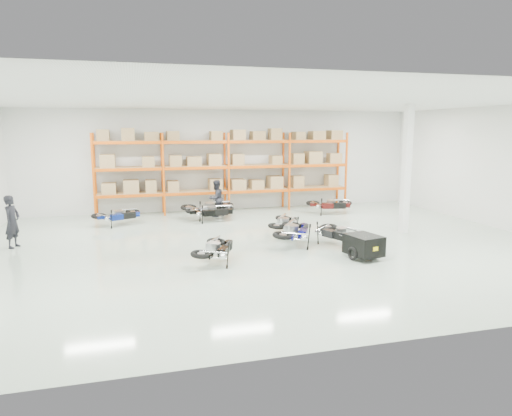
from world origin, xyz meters
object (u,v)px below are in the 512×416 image
object	(u,v)px
trailer	(364,245)
moto_blue_centre	(295,227)
moto_back_a	(118,212)
moto_back_b	(209,205)
moto_silver_left	(286,220)
moto_back_d	(330,202)
person_back	(216,198)
moto_touring_right	(339,229)
moto_black_far_left	(216,245)
person_left	(12,222)
moto_back_c	(211,208)

from	to	relation	value
trailer	moto_blue_centre	bearing A→B (deg)	111.94
trailer	moto_back_a	world-z (taller)	moto_back_a
moto_back_b	moto_silver_left	bearing A→B (deg)	-156.37
moto_back_d	person_back	size ratio (longest dim) A/B	1.13
moto_back_a	moto_back_b	xyz separation A→B (m)	(3.58, 0.40, 0.09)
moto_silver_left	moto_touring_right	distance (m)	2.24
moto_back_d	moto_black_far_left	bearing A→B (deg)	146.03
person_left	moto_back_b	bearing A→B (deg)	-45.19
moto_blue_centre	moto_back_d	bearing A→B (deg)	-96.22
trailer	person_left	size ratio (longest dim) A/B	1.03
trailer	moto_back_a	distance (m)	9.54
moto_touring_right	moto_back_a	bearing A→B (deg)	124.23
moto_back_b	person_back	size ratio (longest dim) A/B	1.25
moto_black_far_left	moto_back_d	size ratio (longest dim) A/B	0.95
moto_back_c	person_back	world-z (taller)	person_back
trailer	moto_silver_left	bearing A→B (deg)	95.68
moto_back_a	person_left	bearing A→B (deg)	106.52
moto_silver_left	moto_black_far_left	bearing A→B (deg)	71.31
moto_back_b	person_back	xyz separation A→B (m)	(0.37, 0.41, 0.18)
person_left	person_back	size ratio (longest dim) A/B	1.06
moto_back_d	person_back	world-z (taller)	person_back
moto_back_b	moto_back_a	bearing A→B (deg)	88.54
moto_silver_left	moto_touring_right	xyz separation A→B (m)	(1.13, -1.94, 0.01)
person_left	moto_back_d	bearing A→B (deg)	-56.66
moto_black_far_left	moto_back_b	distance (m)	6.39
moto_silver_left	moto_back_b	distance (m)	4.11
moto_black_far_left	moto_back_d	distance (m)	8.64
person_left	moto_black_far_left	bearing A→B (deg)	-99.50
trailer	moto_black_far_left	bearing A→B (deg)	158.29
moto_blue_centre	moto_back_d	size ratio (longest dim) A/B	1.09
moto_back_d	moto_silver_left	bearing A→B (deg)	147.21
moto_back_c	moto_back_d	world-z (taller)	moto_back_d
moto_silver_left	person_back	xyz separation A→B (m)	(-1.77, 3.91, 0.26)
trailer	moto_back_d	bearing A→B (deg)	61.50
moto_blue_centre	moto_back_a	xyz separation A→B (m)	(-5.50, 4.64, -0.08)
trailer	person_left	xyz separation A→B (m)	(-9.89, 3.98, 0.42)
moto_back_b	moto_back_c	size ratio (longest dim) A/B	1.12
moto_black_far_left	moto_touring_right	distance (m)	4.19
moto_back_c	person_left	bearing A→B (deg)	106.11
moto_black_far_left	person_back	distance (m)	6.86
moto_silver_left	trailer	world-z (taller)	moto_silver_left
moto_touring_right	moto_back_d	xyz separation A→B (m)	(2.01, 5.20, 0.01)
moto_blue_centre	person_left	size ratio (longest dim) A/B	1.15
moto_touring_right	moto_silver_left	bearing A→B (deg)	100.84
moto_blue_centre	moto_back_d	world-z (taller)	moto_blue_centre
person_back	moto_blue_centre	bearing A→B (deg)	73.62
moto_back_d	moto_back_a	bearing A→B (deg)	102.09
moto_silver_left	moto_touring_right	world-z (taller)	moto_touring_right
moto_silver_left	moto_back_b	xyz separation A→B (m)	(-2.14, 3.51, 0.07)
moto_silver_left	moto_back_c	world-z (taller)	moto_back_c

